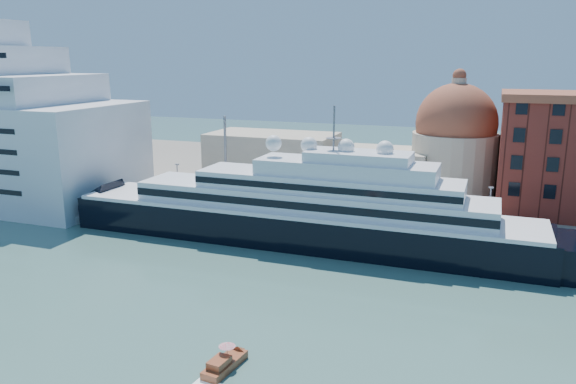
% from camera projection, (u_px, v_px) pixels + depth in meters
% --- Properties ---
extents(ground, '(400.00, 400.00, 0.00)m').
position_uv_depth(ground, '(251.00, 293.00, 77.45)').
color(ground, '#3B675D').
rests_on(ground, ground).
extents(quay, '(180.00, 10.00, 2.50)m').
position_uv_depth(quay, '(323.00, 219.00, 108.17)').
color(quay, gray).
rests_on(quay, ground).
extents(land, '(260.00, 72.00, 2.00)m').
position_uv_depth(land, '(368.00, 179.00, 145.62)').
color(land, slate).
rests_on(land, ground).
extents(quay_fence, '(180.00, 0.10, 1.20)m').
position_uv_depth(quay_fence, '(316.00, 216.00, 103.63)').
color(quay_fence, slate).
rests_on(quay_fence, quay).
extents(superyacht, '(93.99, 13.03, 28.09)m').
position_uv_depth(superyacht, '(283.00, 214.00, 98.64)').
color(superyacht, black).
rests_on(superyacht, ground).
extents(service_barge, '(13.31, 7.47, 2.84)m').
position_uv_depth(service_barge, '(67.00, 214.00, 113.56)').
color(service_barge, white).
rests_on(service_barge, ground).
extents(water_taxi, '(2.72, 6.24, 2.87)m').
position_uv_depth(water_taxi, '(224.00, 363.00, 58.22)').
color(water_taxi, brown).
rests_on(water_taxi, ground).
extents(church, '(66.00, 18.00, 25.50)m').
position_uv_depth(church, '(381.00, 153.00, 125.39)').
color(church, beige).
rests_on(church, land).
extents(lamp_posts, '(120.80, 2.40, 18.00)m').
position_uv_depth(lamp_posts, '(258.00, 173.00, 108.85)').
color(lamp_posts, slate).
rests_on(lamp_posts, quay).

